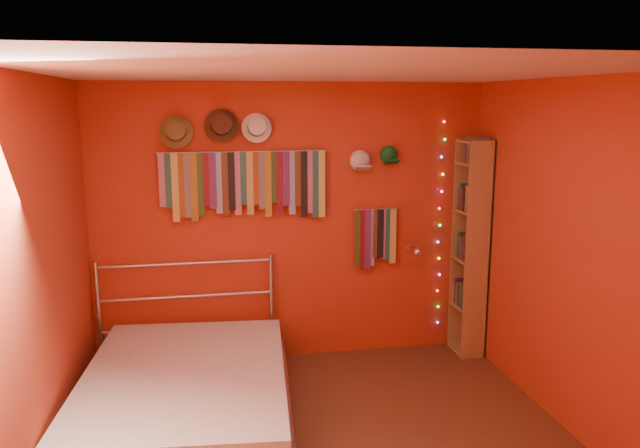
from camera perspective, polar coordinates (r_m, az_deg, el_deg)
back_wall at (r=5.60m, az=-2.56°, el=0.01°), size 3.50×0.02×2.50m
right_wall at (r=4.59m, az=23.00°, el=-3.38°), size 0.02×3.50×2.50m
left_wall at (r=3.97m, az=-24.69°, el=-5.70°), size 0.02×3.50×2.50m
ceiling at (r=3.77m, az=1.09°, el=13.72°), size 3.50×3.50×0.02m
tie_rack at (r=5.43m, az=-6.91°, el=3.88°), size 1.45×0.03×0.60m
small_tie_rack at (r=5.71m, az=5.10°, el=-1.08°), size 0.40×0.03×0.56m
fedora_olive at (r=5.35m, az=-13.04°, el=8.27°), size 0.28×0.15×0.27m
fedora_brown at (r=5.35m, az=-9.00°, el=8.94°), size 0.29×0.16×0.29m
fedora_white at (r=5.37m, az=-5.79°, el=8.80°), size 0.26×0.14×0.25m
cap_white at (r=5.58m, az=3.67°, el=5.79°), size 0.18×0.23×0.18m
cap_green at (r=5.65m, az=6.32°, el=6.29°), size 0.17×0.21×0.17m
fairy_lights at (r=5.92m, az=10.93°, el=-0.12°), size 0.05×0.02×1.93m
reading_lamp at (r=5.67m, az=8.77°, el=-2.49°), size 0.07×0.31×0.09m
bookshelf at (r=5.90m, az=13.93°, el=-2.05°), size 0.25×0.34×2.00m
bed at (r=4.78m, az=-12.19°, el=-15.17°), size 1.69×2.14×1.01m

